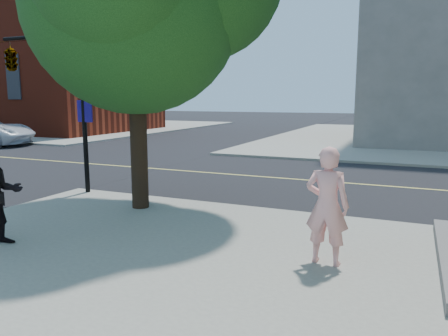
% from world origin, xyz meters
% --- Properties ---
extents(ground, '(140.00, 140.00, 0.00)m').
position_xyz_m(ground, '(0.00, 0.00, 0.00)').
color(ground, black).
rests_on(ground, ground).
extents(road_ew, '(140.00, 9.00, 0.01)m').
position_xyz_m(road_ew, '(0.00, 4.50, 0.01)').
color(road_ew, black).
rests_on(road_ew, ground).
extents(sidewalk_nw, '(26.00, 25.00, 0.12)m').
position_xyz_m(sidewalk_nw, '(-23.00, 21.50, 0.06)').
color(sidewalk_nw, gray).
rests_on(sidewalk_nw, ground).
extents(church, '(15.20, 12.00, 14.40)m').
position_xyz_m(church, '(-20.00, 18.00, 7.18)').
color(church, maroon).
rests_on(church, sidewalk_nw).
extents(man_on_phone, '(0.71, 0.49, 1.89)m').
position_xyz_m(man_on_phone, '(6.73, -3.01, 1.06)').
color(man_on_phone, '#FDABA8').
rests_on(man_on_phone, sidewalk_se).
extents(signal_pole, '(4.00, 0.45, 4.52)m').
position_xyz_m(signal_pole, '(-2.60, -0.30, 3.81)').
color(signal_pole, black).
rests_on(signal_pole, sidewalk_se).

